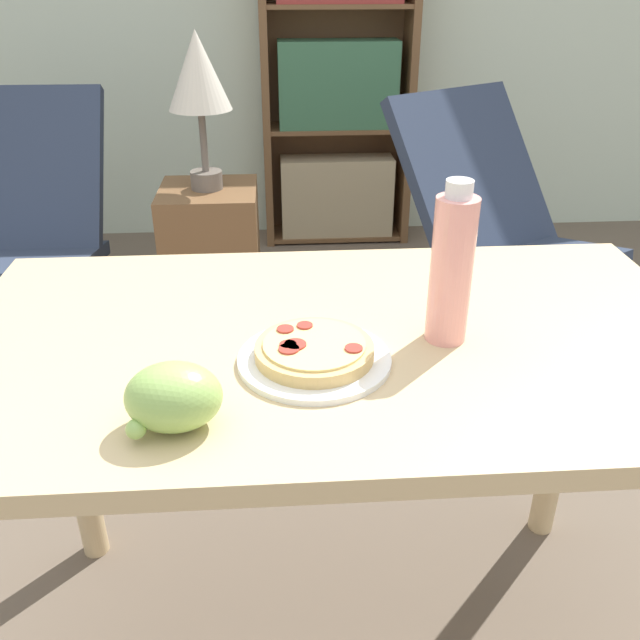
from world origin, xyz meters
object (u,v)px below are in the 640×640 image
lounge_chair_far (497,270)px  side_table (214,265)px  pizza_on_plate (315,353)px  table_lamp (199,78)px  bookshelf (338,79)px  drink_bottle (453,268)px  lounge_chair_near (26,268)px  grape_bunch (175,398)px

lounge_chair_far → side_table: size_ratio=1.61×
pizza_on_plate → table_lamp: 1.49m
pizza_on_plate → bookshelf: 2.49m
drink_bottle → lounge_chair_near: 1.95m
pizza_on_plate → side_table: 1.56m
drink_bottle → grape_bunch: bearing=-152.8°
lounge_chair_near → bookshelf: bookshelf is taller
pizza_on_plate → lounge_chair_far: bearing=61.1°
pizza_on_plate → bookshelf: size_ratio=0.14×
pizza_on_plate → bookshelf: bookshelf is taller
grape_bunch → lounge_chair_near: size_ratio=0.14×
drink_bottle → table_lamp: size_ratio=0.50×
lounge_chair_far → bookshelf: 1.32m
pizza_on_plate → lounge_chair_near: bearing=123.3°
pizza_on_plate → grape_bunch: 0.24m
grape_bunch → drink_bottle: bearing=27.2°
lounge_chair_near → pizza_on_plate: bearing=-56.0°
pizza_on_plate → bookshelf: (0.26, 2.47, 0.02)m
drink_bottle → lounge_chair_far: drink_bottle is taller
bookshelf → drink_bottle: bearing=-91.1°
drink_bottle → table_lamp: 1.49m
bookshelf → table_lamp: (-0.55, -1.02, 0.16)m
lounge_chair_near → side_table: lounge_chair_near is taller
grape_bunch → drink_bottle: size_ratio=0.48×
pizza_on_plate → drink_bottle: (0.21, 0.06, 0.11)m
lounge_chair_near → bookshelf: size_ratio=0.53×
grape_bunch → table_lamp: bearing=93.6°
bookshelf → pizza_on_plate: bearing=-96.0°
pizza_on_plate → bookshelf: bearing=84.0°
bookshelf → lounge_chair_far: bearing=-66.3°
side_table → pizza_on_plate: bearing=-78.8°
pizza_on_plate → table_lamp: table_lamp is taller
bookshelf → side_table: bearing=-118.3°
drink_bottle → table_lamp: (-0.50, 1.40, 0.07)m
lounge_chair_near → side_table: size_ratio=1.51×
grape_bunch → table_lamp: 1.61m
lounge_chair_near → table_lamp: size_ratio=1.70×
grape_bunch → lounge_chair_far: 1.84m
pizza_on_plate → drink_bottle: 0.25m
grape_bunch → drink_bottle: (0.40, 0.21, 0.08)m
drink_bottle → table_lamp: table_lamp is taller
pizza_on_plate → table_lamp: size_ratio=0.45×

